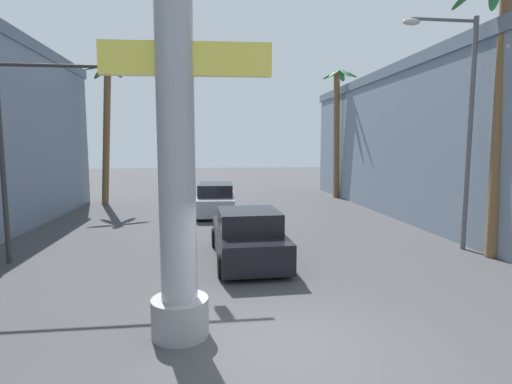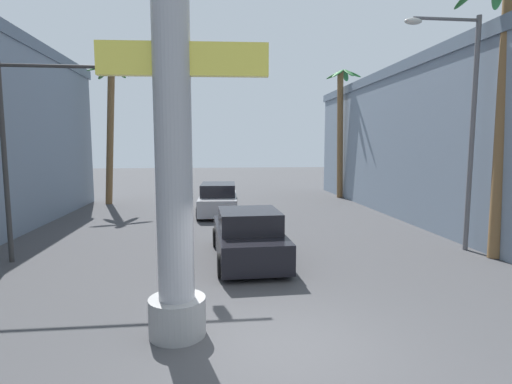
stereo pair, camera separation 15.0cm
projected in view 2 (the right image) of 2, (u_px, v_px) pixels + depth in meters
The scene contains 10 objects.
ground_plane at pixel (242, 229), 16.65m from camera, with size 94.48×94.48×0.00m, color #424244.
building_right at pixel (493, 141), 18.27m from camera, with size 8.42×27.15×7.30m.
neon_sign_pole at pixel (172, 62), 6.75m from camera, with size 3.27×1.03×9.85m.
street_lamp at pixel (463, 112), 12.74m from camera, with size 2.52×0.28×7.50m.
traffic_light_mast at pixel (71, 121), 11.62m from camera, with size 5.99×0.32×5.81m.
car_lead at pixel (248, 237), 12.09m from camera, with size 2.14×4.75×1.56m.
car_far at pixel (218, 200), 20.18m from camera, with size 2.12×4.59×1.56m.
palm_tree_far_right at pixel (341, 125), 26.05m from camera, with size 2.30×2.32×8.36m.
palm_tree_near_right at pixel (502, 76), 11.93m from camera, with size 3.23×3.25×8.83m.
palm_tree_far_left at pixel (110, 123), 23.18m from camera, with size 2.72×2.83×8.17m.
Camera 2 is at (-1.17, -6.33, 3.44)m, focal length 28.00 mm.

